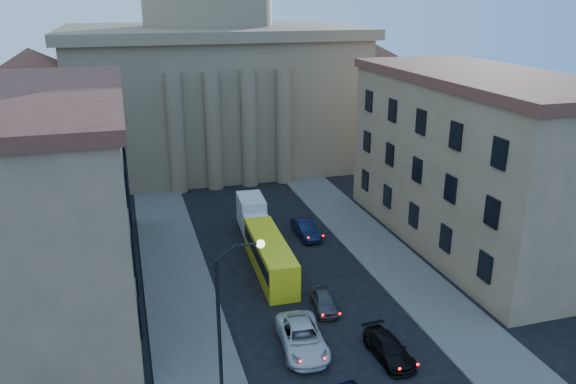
# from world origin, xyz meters

# --- Properties ---
(sidewalk_left) EXTENTS (5.00, 60.00, 0.15)m
(sidewalk_left) POSITION_xyz_m (-8.50, 18.00, 0.07)
(sidewalk_left) COLOR #51504A
(sidewalk_left) RESTS_ON ground
(sidewalk_right) EXTENTS (5.00, 60.00, 0.15)m
(sidewalk_right) POSITION_xyz_m (8.50, 18.00, 0.07)
(sidewalk_right) COLOR #51504A
(sidewalk_right) RESTS_ON ground
(church) EXTENTS (68.02, 28.76, 36.60)m
(church) POSITION_xyz_m (0.00, 55.47, 11.88)
(church) COLOR #806D4F
(church) RESTS_ON ground
(building_left) EXTENTS (11.60, 26.60, 14.70)m
(building_left) POSITION_xyz_m (-17.00, 22.00, 7.42)
(building_left) COLOR tan
(building_left) RESTS_ON ground
(building_right) EXTENTS (11.60, 26.60, 14.70)m
(building_right) POSITION_xyz_m (17.00, 22.00, 7.42)
(building_right) COLOR tan
(building_right) RESTS_ON ground
(street_lamp) EXTENTS (2.62, 0.44, 8.83)m
(street_lamp) POSITION_xyz_m (-6.97, 8.00, 5.29)
(street_lamp) COLOR black
(street_lamp) RESTS_ON ground
(car_left_mid) EXTENTS (3.05, 5.76, 1.54)m
(car_left_mid) POSITION_xyz_m (-2.06, 10.70, 0.77)
(car_left_mid) COLOR silver
(car_left_mid) RESTS_ON ground
(car_right_mid) EXTENTS (2.01, 4.44, 1.26)m
(car_right_mid) POSITION_xyz_m (2.60, 8.36, 0.63)
(car_right_mid) COLOR black
(car_right_mid) RESTS_ON ground
(car_right_far) EXTENTS (1.92, 3.79, 1.24)m
(car_right_far) POSITION_xyz_m (0.80, 14.68, 0.62)
(car_right_far) COLOR #444549
(car_right_far) RESTS_ON ground
(car_right_distant) EXTENTS (1.63, 4.52, 1.48)m
(car_right_distant) POSITION_xyz_m (3.50, 26.90, 0.74)
(car_right_distant) COLOR black
(car_right_distant) RESTS_ON ground
(city_bus) EXTENTS (2.65, 9.94, 2.78)m
(city_bus) POSITION_xyz_m (-1.37, 20.99, 1.49)
(city_bus) COLOR yellow
(city_bus) RESTS_ON ground
(box_truck) EXTENTS (2.54, 5.74, 3.09)m
(box_truck) POSITION_xyz_m (-0.80, 29.37, 1.46)
(box_truck) COLOR silver
(box_truck) RESTS_ON ground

